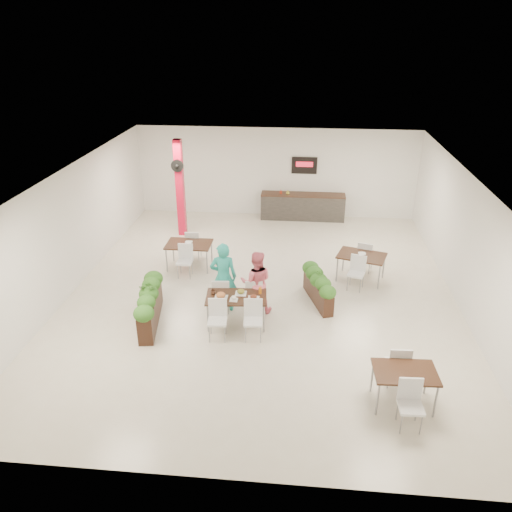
{
  "coord_description": "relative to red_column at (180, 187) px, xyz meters",
  "views": [
    {
      "loc": [
        0.96,
        -11.52,
        6.48
      ],
      "look_at": [
        -0.15,
        -0.06,
        1.1
      ],
      "focal_mm": 35.0,
      "sensor_mm": 36.0,
      "label": 1
    }
  ],
  "objects": [
    {
      "name": "diner_woman",
      "position": [
        2.94,
        -4.69,
        -0.84
      ],
      "size": [
        0.82,
        0.67,
        1.6
      ],
      "primitive_type": "imported",
      "rotation": [
        0.0,
        0.0,
        3.22
      ],
      "color": "#F46C82",
      "rests_on": "ground"
    },
    {
      "name": "main_table",
      "position": [
        2.53,
        -5.35,
        -1.01
      ],
      "size": [
        1.46,
        1.71,
        0.92
      ],
      "rotation": [
        0.0,
        0.0,
        0.08
      ],
      "color": "black",
      "rests_on": "ground"
    },
    {
      "name": "planter_left",
      "position": [
        0.5,
        -5.46,
        -1.12
      ],
      "size": [
        0.67,
        2.07,
        1.09
      ],
      "rotation": [
        0.0,
        0.0,
        1.73
      ],
      "color": "black",
      "rests_on": "ground"
    },
    {
      "name": "side_table_a",
      "position": [
        0.78,
        -2.45,
        -1.01
      ],
      "size": [
        1.29,
        1.62,
        0.92
      ],
      "rotation": [
        0.0,
        0.0,
        -0.01
      ],
      "color": "black",
      "rests_on": "ground"
    },
    {
      "name": "service_counter",
      "position": [
        4.0,
        1.86,
        -1.15
      ],
      "size": [
        3.0,
        0.64,
        2.2
      ],
      "color": "#292725",
      "rests_on": "ground"
    },
    {
      "name": "room_shell",
      "position": [
        3.0,
        -3.79,
        0.36
      ],
      "size": [
        10.1,
        12.1,
        3.22
      ],
      "color": "white",
      "rests_on": "ground"
    },
    {
      "name": "diner_man",
      "position": [
        2.14,
        -4.69,
        -0.75
      ],
      "size": [
        0.68,
        0.48,
        1.79
      ],
      "primitive_type": "imported",
      "rotation": [
        0.0,
        0.0,
        3.22
      ],
      "color": "teal",
      "rests_on": "ground"
    },
    {
      "name": "red_column",
      "position": [
        0.0,
        0.0,
        0.0
      ],
      "size": [
        0.4,
        0.41,
        3.2
      ],
      "color": "red",
      "rests_on": "ground"
    },
    {
      "name": "side_table_b",
      "position": [
        5.65,
        -2.77,
        -1.01
      ],
      "size": [
        1.46,
        1.67,
        0.92
      ],
      "rotation": [
        0.0,
        0.0,
        -0.3
      ],
      "color": "black",
      "rests_on": "ground"
    },
    {
      "name": "side_table_c",
      "position": [
        5.96,
        -7.77,
        -1.02
      ],
      "size": [
        1.17,
        1.63,
        0.92
      ],
      "rotation": [
        0.0,
        0.0,
        0.04
      ],
      "color": "black",
      "rests_on": "ground"
    },
    {
      "name": "planter_right",
      "position": [
        4.46,
        -4.11,
        -1.16
      ],
      "size": [
        0.81,
        1.65,
        0.89
      ],
      "rotation": [
        0.0,
        0.0,
        1.89
      ],
      "color": "black",
      "rests_on": "ground"
    },
    {
      "name": "ground",
      "position": [
        3.0,
        -3.79,
        -1.64
      ],
      "size": [
        12.0,
        12.0,
        0.0
      ],
      "primitive_type": "plane",
      "color": "beige",
      "rests_on": "ground"
    }
  ]
}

